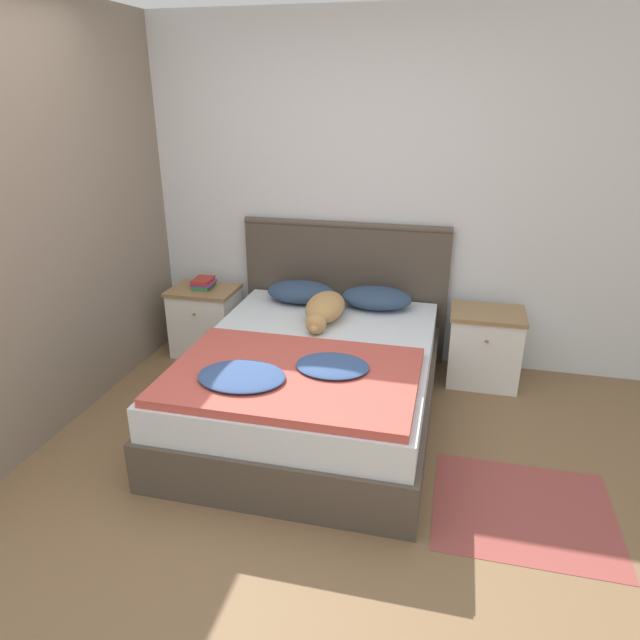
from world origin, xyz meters
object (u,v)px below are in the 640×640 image
Objects in this scene: pillow_right at (376,298)px; book_stack at (204,283)px; bed at (313,383)px; pillow_left at (301,292)px; dog at (325,309)px; nightstand_right at (484,347)px; nightstand_left at (206,320)px.

pillow_right is 2.44× the size of book_stack.
bed is at bearing -110.50° from pillow_right.
pillow_right reaches higher than book_stack.
dog is at bearing -51.30° from pillow_left.
dog reaches higher than nightstand_right.
pillow_right is at bearing 179.81° from nightstand_right.
pillow_left is (-1.38, 0.00, 0.31)m from nightstand_right.
book_stack reaches higher than nightstand_left.
pillow_right reaches higher than nightstand_right.
nightstand_left is at bearing 162.98° from dog.
nightstand_left is at bearing -179.81° from pillow_left.
nightstand_left is at bearing -80.52° from book_stack.
book_stack is at bearing 179.53° from nightstand_right.
nightstand_right reaches higher than bed.
nightstand_right is 0.86m from pillow_right.
dog is at bearing -133.96° from pillow_right.
nightstand_left is 1.06× the size of pillow_left.
pillow_right is at bearing -0.63° from book_stack.
book_stack reaches higher than nightstand_right.
pillow_left is 0.77× the size of dog.
bed is 2.94× the size of dog.
nightstand_right is 0.82× the size of dog.
bed is 0.56m from dog.
nightstand_right is 1.06× the size of pillow_right.
nightstand_left is 1.41m from pillow_right.
book_stack is (-1.07, 0.34, -0.00)m from dog.
nightstand_left is 1.06× the size of pillow_right.
bed is 0.89m from pillow_right.
book_stack is at bearing 178.92° from pillow_left.
nightstand_right is (2.18, 0.00, 0.00)m from nightstand_left.
pillow_left is 0.58m from pillow_right.
pillow_left reaches higher than bed.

